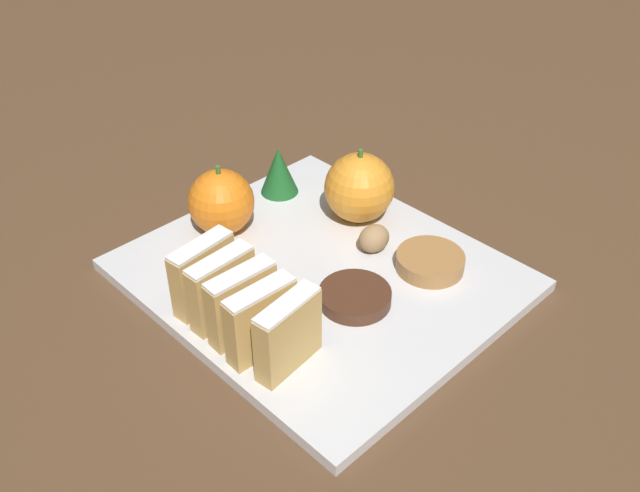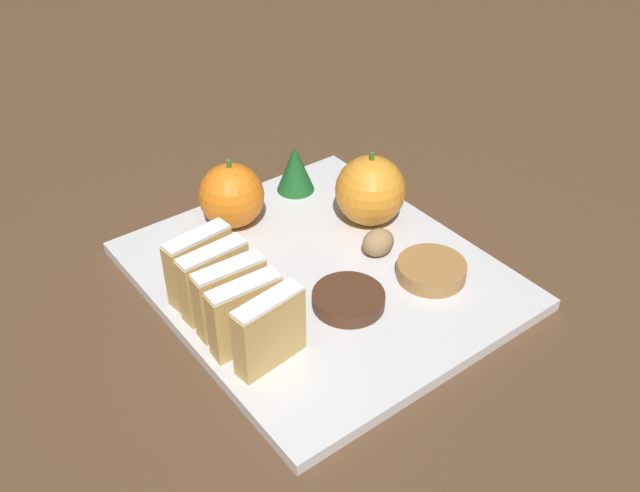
% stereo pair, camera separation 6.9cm
% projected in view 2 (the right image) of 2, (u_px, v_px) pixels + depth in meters
% --- Properties ---
extents(ground_plane, '(6.00, 6.00, 0.00)m').
position_uv_depth(ground_plane, '(320.00, 280.00, 0.71)').
color(ground_plane, '#513823').
extents(serving_platter, '(0.31, 0.35, 0.01)m').
position_uv_depth(serving_platter, '(320.00, 275.00, 0.71)').
color(serving_platter, silver).
rests_on(serving_platter, ground_plane).
extents(stollen_slice_front, '(0.07, 0.03, 0.07)m').
position_uv_depth(stollen_slice_front, '(269.00, 331.00, 0.59)').
color(stollen_slice_front, tan).
rests_on(stollen_slice_front, serving_platter).
extents(stollen_slice_second, '(0.07, 0.02, 0.07)m').
position_uv_depth(stollen_slice_second, '(246.00, 315.00, 0.60)').
color(stollen_slice_second, tan).
rests_on(stollen_slice_second, serving_platter).
extents(stollen_slice_third, '(0.07, 0.02, 0.07)m').
position_uv_depth(stollen_slice_third, '(231.00, 297.00, 0.62)').
color(stollen_slice_third, tan).
rests_on(stollen_slice_third, serving_platter).
extents(stollen_slice_fourth, '(0.07, 0.02, 0.07)m').
position_uv_depth(stollen_slice_fourth, '(215.00, 281.00, 0.64)').
color(stollen_slice_fourth, tan).
rests_on(stollen_slice_fourth, serving_platter).
extents(stollen_slice_fifth, '(0.07, 0.03, 0.07)m').
position_uv_depth(stollen_slice_fifth, '(200.00, 265.00, 0.66)').
color(stollen_slice_fifth, tan).
rests_on(stollen_slice_fifth, serving_platter).
extents(orange_near, '(0.08, 0.08, 0.08)m').
position_uv_depth(orange_near, '(370.00, 191.00, 0.76)').
color(orange_near, orange).
rests_on(orange_near, serving_platter).
extents(orange_far, '(0.07, 0.07, 0.08)m').
position_uv_depth(orange_far, '(232.00, 196.00, 0.75)').
color(orange_far, orange).
rests_on(orange_far, serving_platter).
extents(walnut, '(0.03, 0.03, 0.03)m').
position_uv_depth(walnut, '(378.00, 242.00, 0.72)').
color(walnut, '#9E7A51').
rests_on(walnut, serving_platter).
extents(chocolate_cookie, '(0.07, 0.07, 0.01)m').
position_uv_depth(chocolate_cookie, '(348.00, 299.00, 0.66)').
color(chocolate_cookie, '#472819').
rests_on(chocolate_cookie, serving_platter).
extents(gingerbread_cookie, '(0.07, 0.07, 0.02)m').
position_uv_depth(gingerbread_cookie, '(431.00, 270.00, 0.69)').
color(gingerbread_cookie, '#A3703D').
rests_on(gingerbread_cookie, serving_platter).
extents(evergreen_sprig, '(0.04, 0.04, 0.06)m').
position_uv_depth(evergreen_sprig, '(295.00, 168.00, 0.81)').
color(evergreen_sprig, '#195623').
rests_on(evergreen_sprig, serving_platter).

